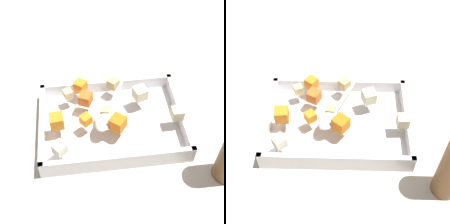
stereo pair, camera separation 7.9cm
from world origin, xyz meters
TOP-DOWN VIEW (x-y plane):
  - ground_plane at (0.00, 0.00)m, footprint 4.00×4.00m
  - baking_dish at (-0.02, 0.02)m, footprint 0.37×0.26m
  - carrot_chunk_rim_edge at (-0.08, -0.00)m, footprint 0.03×0.03m
  - carrot_chunk_back_center at (-0.09, 0.12)m, footprint 0.04×0.04m
  - carrot_chunk_under_handle at (-0.15, -0.00)m, footprint 0.04×0.04m
  - carrot_chunk_far_right at (-0.01, -0.02)m, footprint 0.05×0.05m
  - carrot_chunk_near_right at (-0.08, 0.07)m, footprint 0.04×0.04m
  - potato_chunk_heap_top at (-0.12, 0.09)m, footprint 0.03×0.03m
  - potato_chunk_front_center at (0.00, 0.12)m, footprint 0.04×0.04m
  - potato_chunk_near_left at (0.06, 0.07)m, footprint 0.04×0.04m
  - potato_chunk_heap_side at (0.15, -0.01)m, footprint 0.03×0.03m
  - potato_chunk_corner_ne at (-0.03, 0.02)m, footprint 0.03×0.03m
  - parsnip_chunk_mid_right at (-0.15, -0.08)m, footprint 0.04×0.04m
  - serving_spoon at (-0.03, 0.00)m, footprint 0.11×0.21m

SIDE VIEW (x-z plane):
  - ground_plane at x=0.00m, z-range 0.00..0.00m
  - baking_dish at x=-0.02m, z-range -0.01..0.04m
  - serving_spoon at x=-0.03m, z-range 0.05..0.07m
  - potato_chunk_heap_top at x=-0.12m, z-range 0.05..0.07m
  - potato_chunk_corner_ne at x=-0.03m, z-range 0.05..0.07m
  - carrot_chunk_rim_edge at x=-0.08m, z-range 0.05..0.08m
  - potato_chunk_front_center at x=0.00m, z-range 0.05..0.08m
  - parsnip_chunk_mid_right at x=-0.15m, z-range 0.05..0.08m
  - carrot_chunk_back_center at x=-0.09m, z-range 0.05..0.08m
  - potato_chunk_heap_side at x=0.15m, z-range 0.05..0.08m
  - carrot_chunk_near_right at x=-0.08m, z-range 0.05..0.08m
  - potato_chunk_near_left at x=0.06m, z-range 0.05..0.08m
  - carrot_chunk_under_handle at x=-0.15m, z-range 0.05..0.09m
  - carrot_chunk_far_right at x=-0.01m, z-range 0.05..0.09m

